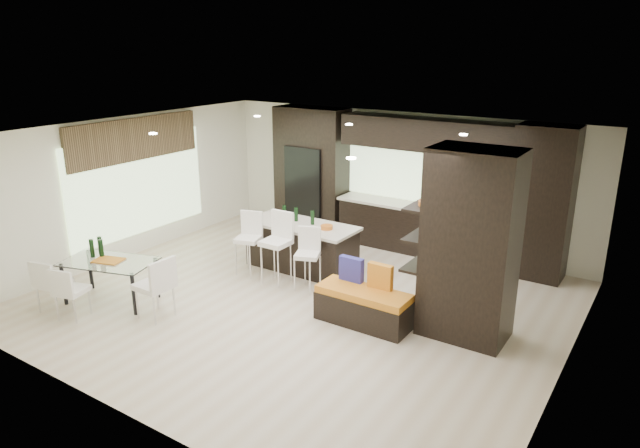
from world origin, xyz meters
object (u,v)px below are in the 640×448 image
Objects in this scene: stool_mid at (276,255)px; stool_right at (307,266)px; stool_left at (249,250)px; dining_table at (111,281)px; kitchen_island at (302,246)px; floor_vase at (455,285)px; bench at (363,307)px; chair_end at (155,290)px; chair_far at (54,287)px; chair_near at (72,294)px.

stool_mid is 0.64m from stool_right.
dining_table is at bearing -135.58° from stool_left.
kitchen_island is at bearing 32.87° from stool_left.
stool_left is 0.64× the size of dining_table.
kitchen_island is at bearing 89.46° from stool_mid.
floor_vase reaches higher than stool_right.
kitchen_island is 1.45× the size of bench.
stool_mid is (0.00, -0.77, 0.08)m from kitchen_island.
stool_mid is 2.72m from dining_table.
stool_mid reaches higher than chair_end.
dining_table is 1.05m from chair_end.
floor_vase is (1.06, 0.91, 0.27)m from bench.
kitchen_island is 0.98m from stool_left.
stool_mid is 1.27× the size of chair_far.
chair_far is at bearing 165.57° from chair_near.
floor_vase is at bearing -56.18° from chair_end.
dining_table is 1.59× the size of chair_end.
stool_mid reaches higher than stool_right.
floor_vase is at bearing 17.01° from chair_far.
stool_left is 1.06× the size of stool_right.
floor_vase is at bearing -6.58° from kitchen_island.
stool_left reaches higher than chair_end.
stool_right reaches higher than chair_far.
stool_left reaches higher than kitchen_island.
stool_left is 0.86× the size of floor_vase.
chair_far reaches higher than chair_near.
chair_far is at bearing 116.12° from chair_end.
chair_near is (-2.40, -2.78, -0.05)m from stool_right.
floor_vase reaches higher than dining_table.
stool_left reaches higher than bench.
kitchen_island reaches higher than chair_near.
stool_mid is at bearing -18.52° from chair_end.
chair_far is (-4.23, -2.24, 0.13)m from bench.
chair_near reaches higher than dining_table.
stool_left is at bearing 177.68° from stool_mid.
chair_far is (-0.45, -0.70, 0.05)m from dining_table.
stool_right is 1.09× the size of chair_far.
stool_mid is 0.94× the size of floor_vase.
stool_right is at bearing 24.09° from dining_table.
kitchen_island is at bearing 44.00° from chair_far.
stool_right is 0.60× the size of dining_table.
stool_right is (0.63, -0.74, 0.00)m from kitchen_island.
dining_table is at bearing -160.71° from stool_right.
chair_end is at bearing -144.79° from stool_right.
stool_mid is 1.31× the size of chair_near.
stool_mid reaches higher than chair_near.
chair_end reaches higher than chair_near.
kitchen_island is 2.28× the size of chair_end.
bench is 4.40m from chair_near.
floor_vase is at bearing 17.62° from chair_near.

